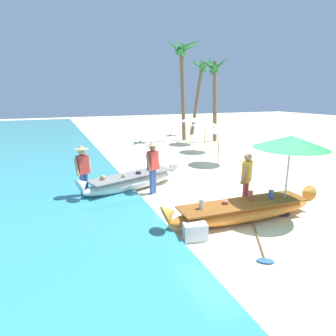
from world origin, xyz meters
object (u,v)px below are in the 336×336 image
Objects in this scene: person_vendor_hatted at (153,164)px; palm_tree_mid_cluster at (215,77)px; cooler_box at (195,232)px; paddle at (261,246)px; palm_tree_tall_inland at (182,60)px; palm_tree_leaning_seaward at (201,74)px; boat_white_midground at (132,181)px; person_tourist_customer at (246,179)px; patio_umbrella_large at (291,143)px; person_vendor_assistant at (83,168)px; boat_orange_foreground at (244,210)px.

palm_tree_mid_cluster is (7.87, 9.04, 3.52)m from person_vendor_hatted.
cooler_box is 0.33× the size of paddle.
palm_tree_tall_inland is 4.01m from palm_tree_leaning_seaward.
palm_tree_tall_inland is at bearing 55.99° from boat_white_midground.
palm_tree_tall_inland is 12.93× the size of cooler_box.
palm_tree_leaning_seaward reaches higher than person_tourist_customer.
person_vendor_hatted is 0.26× the size of palm_tree_tall_inland.
patio_umbrella_large is at bearing 17.87° from cooler_box.
palm_tree_leaning_seaward is 3.80× the size of paddle.
cooler_box is at bearing -61.99° from person_vendor_assistant.
patio_umbrella_large reaches higher than boat_white_midground.
paddle is at bearing -146.83° from patio_umbrella_large.
boat_orange_foreground is 2.59× the size of person_vendor_hatted.
cooler_box reaches higher than paddle.
person_vendor_assistant is at bearing 124.69° from paddle.
person_tourist_customer is 5.13m from person_vendor_assistant.
boat_orange_foreground is at bearing -108.31° from palm_tree_tall_inland.
boat_white_midground is 7.44× the size of cooler_box.
cooler_box is (0.37, -4.13, -0.10)m from boat_white_midground.
person_vendor_hatted is at bearing -124.58° from palm_tree_leaning_seaward.
palm_tree_leaning_seaward is (2.97, 2.60, -0.70)m from palm_tree_tall_inland.
person_vendor_hatted is 1.03× the size of person_vendor_assistant.
boat_orange_foreground is 14.23m from palm_tree_mid_cluster.
person_tourist_customer is at bearing -107.26° from palm_tree_tall_inland.
boat_orange_foreground is at bearing 173.76° from patio_umbrella_large.
person_vendor_assistant is 3.24× the size of cooler_box.
palm_tree_mid_cluster reaches higher than boat_orange_foreground.
palm_tree_tall_inland is (3.12, 13.45, 3.62)m from patio_umbrella_large.
patio_umbrella_large is 14.28m from palm_tree_tall_inland.
palm_tree_mid_cluster is 10.73× the size of cooler_box.
palm_tree_mid_cluster is at bearing 69.05° from cooler_box.
patio_umbrella_large is 0.39× the size of palm_tree_mid_cluster.
person_vendor_hatted is 0.81× the size of patio_umbrella_large.
person_vendor_assistant is 0.28× the size of palm_tree_leaning_seaward.
person_vendor_assistant is 13.67m from palm_tree_tall_inland.
palm_tree_mid_cluster is 3.52× the size of paddle.
boat_white_midground is 0.69× the size of palm_tree_mid_cluster.
person_vendor_assistant is 1.06× the size of paddle.
patio_umbrella_large is 17.42m from palm_tree_leaning_seaward.
boat_white_midground is 1.80× the size of patio_umbrella_large.
cooler_box is at bearing -174.04° from patio_umbrella_large.
palm_tree_mid_cluster reaches higher than person_tourist_customer.
palm_tree_leaning_seaward is at bearing 55.42° from person_vendor_hatted.
person_vendor_assistant is (-3.80, 3.43, 0.75)m from boat_orange_foreground.
palm_tree_leaning_seaward is at bearing 65.41° from paddle.
person_vendor_assistant is at bearing 129.92° from cooler_box.
palm_tree_mid_cluster reaches higher than cooler_box.
person_tourist_customer is 0.27× the size of palm_tree_leaning_seaward.
boat_orange_foreground is at bearing -117.76° from palm_tree_mid_cluster.
person_vendor_assistant reaches higher than boat_white_midground.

